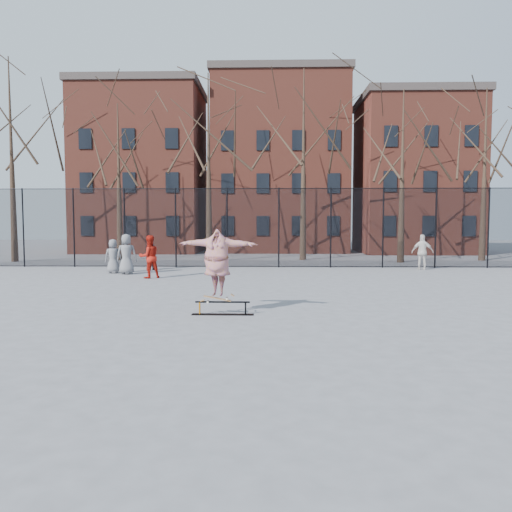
{
  "coord_description": "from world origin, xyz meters",
  "views": [
    {
      "loc": [
        0.74,
        -12.05,
        2.33
      ],
      "look_at": [
        0.37,
        1.5,
        1.38
      ],
      "focal_mm": 35.0,
      "sensor_mm": 36.0,
      "label": 1
    }
  ],
  "objects_px": {
    "bystander_white": "(423,252)",
    "bystander_grey": "(126,254)",
    "skateboard": "(217,299)",
    "bystander_black": "(151,253)",
    "bystander_red": "(149,257)",
    "skater": "(217,265)",
    "bystander_extra": "(113,256)",
    "skate_rail": "(223,309)"
  },
  "relations": [
    {
      "from": "skater",
      "to": "bystander_white",
      "type": "xyz_separation_m",
      "value": [
        8.63,
        11.78,
        -0.41
      ]
    },
    {
      "from": "skateboard",
      "to": "bystander_red",
      "type": "distance_m",
      "value": 8.71
    },
    {
      "from": "bystander_grey",
      "to": "skateboard",
      "type": "bearing_deg",
      "value": 111.94
    },
    {
      "from": "bystander_white",
      "to": "bystander_grey",
      "type": "bearing_deg",
      "value": 24.3
    },
    {
      "from": "skate_rail",
      "to": "bystander_grey",
      "type": "xyz_separation_m",
      "value": [
        -5.12,
        9.4,
        0.75
      ]
    },
    {
      "from": "bystander_grey",
      "to": "bystander_white",
      "type": "xyz_separation_m",
      "value": [
        13.62,
        2.38,
        -0.04
      ]
    },
    {
      "from": "skateboard",
      "to": "bystander_red",
      "type": "xyz_separation_m",
      "value": [
        -3.62,
        7.9,
        0.49
      ]
    },
    {
      "from": "skater",
      "to": "skateboard",
      "type": "bearing_deg",
      "value": -154.71
    },
    {
      "from": "skateboard",
      "to": "bystander_grey",
      "type": "height_order",
      "value": "bystander_grey"
    },
    {
      "from": "bystander_grey",
      "to": "bystander_white",
      "type": "height_order",
      "value": "bystander_grey"
    },
    {
      "from": "bystander_black",
      "to": "bystander_extra",
      "type": "relative_size",
      "value": 1.08
    },
    {
      "from": "bystander_extra",
      "to": "skater",
      "type": "bearing_deg",
      "value": 108.81
    },
    {
      "from": "skateboard",
      "to": "bystander_grey",
      "type": "xyz_separation_m",
      "value": [
        -4.99,
        9.4,
        0.5
      ]
    },
    {
      "from": "bystander_red",
      "to": "bystander_extra",
      "type": "distance_m",
      "value": 2.81
    },
    {
      "from": "skater",
      "to": "bystander_grey",
      "type": "bearing_deg",
      "value": 129.22
    },
    {
      "from": "skateboard",
      "to": "bystander_red",
      "type": "bearing_deg",
      "value": 114.63
    },
    {
      "from": "bystander_red",
      "to": "bystander_extra",
      "type": "height_order",
      "value": "bystander_red"
    },
    {
      "from": "skate_rail",
      "to": "bystander_red",
      "type": "distance_m",
      "value": 8.78
    },
    {
      "from": "skateboard",
      "to": "bystander_red",
      "type": "height_order",
      "value": "bystander_red"
    },
    {
      "from": "skate_rail",
      "to": "bystander_black",
      "type": "xyz_separation_m",
      "value": [
        -4.53,
        11.4,
        0.69
      ]
    },
    {
      "from": "bystander_grey",
      "to": "bystander_black",
      "type": "distance_m",
      "value": 2.09
    },
    {
      "from": "bystander_black",
      "to": "bystander_red",
      "type": "bearing_deg",
      "value": 126.36
    },
    {
      "from": "bystander_white",
      "to": "bystander_extra",
      "type": "height_order",
      "value": "bystander_white"
    },
    {
      "from": "skater",
      "to": "bystander_red",
      "type": "bearing_deg",
      "value": 125.88
    },
    {
      "from": "bystander_black",
      "to": "bystander_red",
      "type": "relative_size",
      "value": 0.94
    },
    {
      "from": "skateboard",
      "to": "bystander_black",
      "type": "height_order",
      "value": "bystander_black"
    },
    {
      "from": "skateboard",
      "to": "skate_rail",
      "type": "bearing_deg",
      "value": 0.0
    },
    {
      "from": "skateboard",
      "to": "bystander_white",
      "type": "xyz_separation_m",
      "value": [
        8.63,
        11.78,
        0.46
      ]
    },
    {
      "from": "skater",
      "to": "bystander_red",
      "type": "distance_m",
      "value": 8.7
    },
    {
      "from": "skater",
      "to": "bystander_black",
      "type": "distance_m",
      "value": 12.23
    },
    {
      "from": "bystander_black",
      "to": "bystander_red",
      "type": "xyz_separation_m",
      "value": [
        0.78,
        -3.5,
        0.05
      ]
    },
    {
      "from": "bystander_black",
      "to": "bystander_red",
      "type": "distance_m",
      "value": 3.59
    },
    {
      "from": "skate_rail",
      "to": "skateboard",
      "type": "height_order",
      "value": "skateboard"
    },
    {
      "from": "bystander_black",
      "to": "skate_rail",
      "type": "bearing_deg",
      "value": 135.45
    },
    {
      "from": "skate_rail",
      "to": "skateboard",
      "type": "relative_size",
      "value": 2.07
    },
    {
      "from": "bystander_grey",
      "to": "bystander_extra",
      "type": "height_order",
      "value": "bystander_grey"
    },
    {
      "from": "skate_rail",
      "to": "bystander_extra",
      "type": "bearing_deg",
      "value": 120.81
    },
    {
      "from": "skateboard",
      "to": "bystander_grey",
      "type": "relative_size",
      "value": 0.42
    },
    {
      "from": "bystander_extra",
      "to": "skate_rail",
      "type": "bearing_deg",
      "value": 109.37
    },
    {
      "from": "bystander_grey",
      "to": "bystander_extra",
      "type": "distance_m",
      "value": 0.82
    },
    {
      "from": "skateboard",
      "to": "bystander_extra",
      "type": "distance_m",
      "value": 11.33
    },
    {
      "from": "skater",
      "to": "bystander_black",
      "type": "relative_size",
      "value": 1.23
    }
  ]
}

